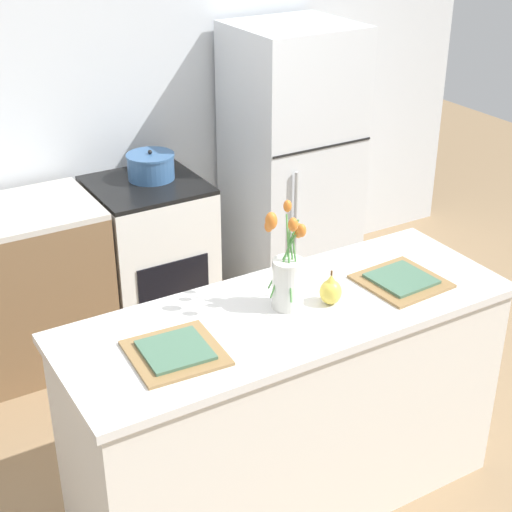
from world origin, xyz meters
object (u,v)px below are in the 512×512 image
(flower_vase, at_px, (288,276))
(plate_setting_left, at_px, (175,352))
(stove_range, at_px, (151,257))
(cooking_pot, at_px, (151,166))
(refrigerator, at_px, (291,164))
(pear_figurine, at_px, (331,290))
(plate_setting_right, at_px, (401,280))

(flower_vase, height_order, plate_setting_left, flower_vase)
(stove_range, distance_m, flower_vase, 1.70)
(cooking_pot, bearing_deg, refrigerator, -3.13)
(stove_range, xyz_separation_m, plate_setting_left, (-0.61, -1.65, 0.51))
(flower_vase, height_order, pear_figurine, flower_vase)
(plate_setting_right, relative_size, cooking_pot, 1.24)
(plate_setting_left, bearing_deg, plate_setting_right, 0.00)
(refrigerator, bearing_deg, flower_vase, -123.54)
(stove_range, xyz_separation_m, refrigerator, (0.95, 0.00, 0.38))
(plate_setting_left, distance_m, cooking_pot, 1.83)
(plate_setting_left, bearing_deg, stove_range, 69.84)
(stove_range, distance_m, pear_figurine, 1.73)
(flower_vase, xyz_separation_m, plate_setting_left, (-0.51, -0.08, -0.13))
(plate_setting_right, bearing_deg, flower_vase, 171.35)
(pear_figurine, distance_m, plate_setting_right, 0.35)
(refrigerator, distance_m, flower_vase, 1.91)
(stove_range, bearing_deg, cooking_pot, 41.95)
(plate_setting_left, height_order, cooking_pot, cooking_pot)
(cooking_pot, bearing_deg, flower_vase, -95.30)
(refrigerator, height_order, pear_figurine, refrigerator)
(stove_range, distance_m, cooking_pot, 0.53)
(stove_range, height_order, plate_setting_left, plate_setting_left)
(stove_range, xyz_separation_m, flower_vase, (-0.10, -1.58, 0.63))
(plate_setting_right, bearing_deg, cooking_pot, 101.67)
(stove_range, bearing_deg, pear_figurine, -87.83)
(stove_range, distance_m, refrigerator, 1.02)
(cooking_pot, bearing_deg, stove_range, -138.05)
(stove_range, height_order, plate_setting_right, plate_setting_right)
(flower_vase, height_order, cooking_pot, flower_vase)
(stove_range, bearing_deg, flower_vase, -93.47)
(refrigerator, height_order, plate_setting_left, refrigerator)
(flower_vase, relative_size, cooking_pot, 1.55)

